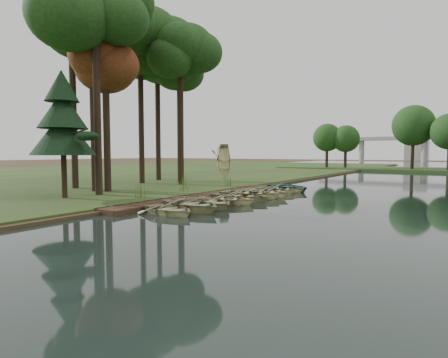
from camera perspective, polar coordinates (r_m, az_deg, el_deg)
The scene contains 29 objects.
ground at distance 23.74m, azimuth -0.10°, elevation -3.33°, with size 300.00×300.00×0.00m, color #3D2F1D.
boardwalk at distance 24.63m, azimuth -3.21°, elevation -2.72°, with size 1.60×16.00×0.30m, color #362115.
peninsula at distance 69.85m, azimuth 29.34°, elevation 1.19°, with size 50.00×14.00×0.45m, color #2F4820.
far_trees at distance 70.20m, azimuth 26.78°, elevation 6.35°, with size 45.60×5.60×8.80m.
building_b at distance 165.62m, azimuth 27.32°, elevation 4.58°, with size 8.00×8.00×12.00m, color #A5A5A0.
rowboat_0 at distance 18.32m, azimuth -8.36°, elevation -4.36°, with size 2.26×3.17×0.66m, color #B9B586.
rowboat_1 at distance 19.39m, azimuth -4.97°, elevation -3.65°, with size 2.78×3.89×0.81m, color #B9B586.
rowboat_2 at distance 20.45m, azimuth -2.13°, elevation -3.32°, with size 2.57×3.60×0.75m, color #B9B586.
rowboat_3 at distance 21.54m, azimuth 0.06°, elevation -2.98°, with size 2.49×3.49×0.72m, color #B9B586.
rowboat_4 at distance 23.18m, azimuth 2.47°, elevation -2.43°, with size 2.64×3.69×0.77m, color #B9B586.
rowboat_5 at distance 24.40m, azimuth 3.94°, elevation -2.05°, with size 2.84×3.97×0.82m, color #B9B586.
rowboat_6 at distance 25.51m, azimuth 5.71°, elevation -1.82°, with size 2.74×3.84×0.80m, color #B9B586.
rowboat_7 at distance 27.28m, azimuth 7.18°, elevation -1.56°, with size 2.41×3.38×0.70m, color #B9B586.
rowboat_8 at distance 28.35m, azimuth 8.56°, elevation -1.32°, with size 2.56×3.59×0.74m, color #B9B586.
rowboat_9 at distance 29.74m, azimuth 9.82°, elevation -1.05°, with size 2.68×3.75×0.78m, color #296A74.
stored_rowboat at distance 36.21m, azimuth -0.07°, elevation 0.27°, with size 2.55×3.57×0.74m, color #B9B586.
tree_0 at distance 27.23m, azimuth -19.08°, elevation 23.05°, with size 5.27×5.27×14.08m.
tree_1 at distance 29.59m, azimuth -17.80°, elevation 22.88°, with size 5.11×5.11×14.73m.
tree_2 at distance 28.88m, azimuth -19.50°, elevation 16.63°, with size 4.19×4.19×11.06m.
tree_3 at distance 35.76m, azimuth -12.67°, elevation 18.86°, with size 5.52×5.52×14.42m.
tree_4 at distance 33.66m, azimuth -6.65°, elevation 17.68°, with size 4.24×4.24×12.69m.
tree_5 at distance 39.59m, azimuth -10.16°, elevation 18.42°, with size 5.84×5.84×15.22m.
tree_6 at distance 36.11m, azimuth -6.86°, elevation 16.22°, with size 4.84×4.84×12.56m.
tree_7 at distance 32.52m, azimuth -22.27°, elevation 20.56°, with size 4.41×4.41×14.27m.
pine_tree at distance 24.69m, azimuth -23.38°, elevation 8.10°, with size 3.80×3.80×7.69m.
reeds_0 at distance 23.35m, azimuth -12.79°, elevation -1.64°, with size 0.60×0.60×0.94m, color #3F661E.
reeds_1 at distance 26.86m, azimuth -6.21°, elevation -0.71°, with size 0.60×0.60×1.06m, color #3F661E.
reeds_2 at distance 28.83m, azimuth -5.85°, elevation -0.40°, with size 0.60×0.60×1.05m, color #3F661E.
reeds_3 at distance 31.09m, azimuth 0.73°, elevation -0.19°, with size 0.60×0.60×0.92m, color #3F661E.
Camera 1 is at (13.02, -19.61, 3.03)m, focal length 30.00 mm.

